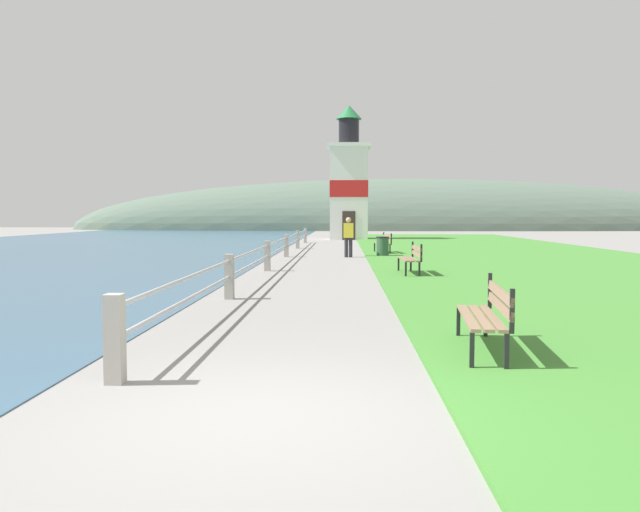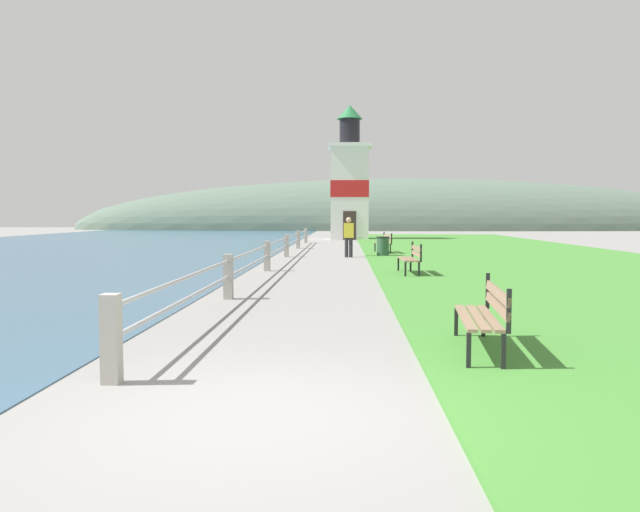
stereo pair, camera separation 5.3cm
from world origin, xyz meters
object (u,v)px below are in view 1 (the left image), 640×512
Objects in this scene: person_strolling at (348,236)px; trash_bin at (383,247)px; park_bench_midway at (412,257)px; park_bench_far at (384,242)px; park_bench_near at (487,312)px; lighthouse at (349,184)px.

person_strolling is 1.95× the size of trash_bin.
park_bench_midway is at bearing -87.61° from trash_bin.
park_bench_near is at bearing 82.60° from park_bench_far.
park_bench_near and park_bench_far have the same top height.
park_bench_far is (-0.14, 9.94, 0.00)m from park_bench_midway.
person_strolling is at bearing -168.82° from trash_bin.
park_bench_near and park_bench_midway have the same top height.
park_bench_far is at bearing -84.26° from park_bench_near.
park_bench_midway and park_bench_far have the same top height.
lighthouse reaches higher than person_strolling.
person_strolling reaches higher than trash_bin.
park_bench_midway is 0.19× the size of lighthouse.
park_bench_midway is at bearing -86.62° from lighthouse.
park_bench_far is (0.05, 20.15, -0.00)m from park_bench_near.
park_bench_near is 2.30× the size of trash_bin.
trash_bin is at bearing -75.92° from person_strolling.
park_bench_near is 1.09× the size of park_bench_midway.
park_bench_far reaches higher than trash_bin.
park_bench_midway is 26.90m from lighthouse.
park_bench_far is 1.10× the size of person_strolling.
park_bench_far is 2.16× the size of trash_bin.
trash_bin is at bearing -83.66° from park_bench_near.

